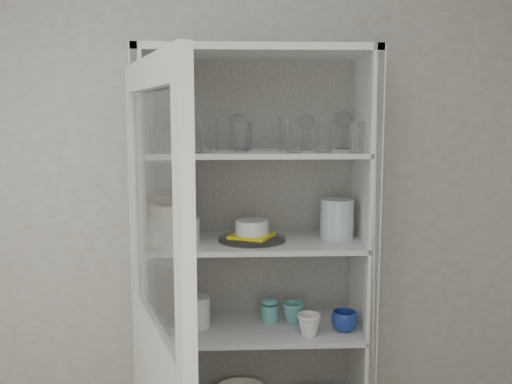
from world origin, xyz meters
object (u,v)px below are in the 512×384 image
(measuring_cups, at_px, (176,327))
(goblet_1, at_px, (237,130))
(goblet_3, at_px, (344,128))
(mug_teal, at_px, (293,313))
(mug_blue, at_px, (344,321))
(white_ramekin, at_px, (252,227))
(goblet_2, at_px, (306,130))
(cream_bowl, at_px, (172,211))
(glass_platter, at_px, (252,239))
(plate_stack_back, at_px, (167,225))
(yellow_trivet, at_px, (252,236))
(mug_white, at_px, (309,325))
(goblet_0, at_px, (164,130))
(pantry_cabinet, at_px, (255,304))
(teal_jar, at_px, (270,312))
(white_canister, at_px, (197,312))
(plate_stack_front, at_px, (173,231))
(terracotta_bowl, at_px, (172,198))
(grey_bowl_stack, at_px, (337,219))

(measuring_cups, bearing_deg, goblet_1, 28.23)
(goblet_1, xyz_separation_m, goblet_3, (0.49, 0.03, 0.01))
(mug_teal, bearing_deg, mug_blue, -3.73)
(white_ramekin, bearing_deg, goblet_2, 19.58)
(cream_bowl, height_order, mug_teal, cream_bowl)
(mug_blue, bearing_deg, goblet_3, 107.35)
(glass_platter, relative_size, mug_teal, 2.93)
(plate_stack_back, height_order, cream_bowl, cream_bowl)
(yellow_trivet, distance_m, mug_white, 0.46)
(goblet_0, height_order, goblet_1, goblet_1)
(pantry_cabinet, relative_size, yellow_trivet, 12.42)
(goblet_1, relative_size, teal_jar, 1.83)
(plate_stack_back, height_order, mug_white, plate_stack_back)
(mug_white, height_order, white_canister, white_canister)
(goblet_1, height_order, measuring_cups, goblet_1)
(plate_stack_front, distance_m, white_ramekin, 0.35)
(terracotta_bowl, xyz_separation_m, yellow_trivet, (0.35, 0.03, -0.18))
(goblet_1, distance_m, goblet_3, 0.49)
(white_canister, bearing_deg, plate_stack_front, -152.31)
(yellow_trivet, bearing_deg, white_canister, 175.49)
(teal_jar, distance_m, measuring_cups, 0.44)
(terracotta_bowl, bearing_deg, mug_blue, -2.47)
(grey_bowl_stack, bearing_deg, measuring_cups, -174.04)
(goblet_2, xyz_separation_m, measuring_cups, (-0.59, -0.13, -0.87))
(teal_jar, bearing_deg, white_canister, -172.45)
(plate_stack_front, bearing_deg, grey_bowl_stack, 4.97)
(yellow_trivet, height_order, teal_jar, yellow_trivet)
(terracotta_bowl, distance_m, glass_platter, 0.40)
(goblet_1, bearing_deg, grey_bowl_stack, -9.37)
(goblet_2, distance_m, mug_teal, 0.84)
(goblet_1, distance_m, yellow_trivet, 0.48)
(terracotta_bowl, distance_m, measuring_cups, 0.58)
(white_ramekin, height_order, mug_white, white_ramekin)
(goblet_1, bearing_deg, yellow_trivet, -59.91)
(plate_stack_back, bearing_deg, mug_teal, -11.70)
(terracotta_bowl, relative_size, yellow_trivet, 1.19)
(yellow_trivet, xyz_separation_m, mug_blue, (0.41, -0.06, -0.38))
(plate_stack_back, height_order, grey_bowl_stack, grey_bowl_stack)
(pantry_cabinet, distance_m, mug_white, 0.30)
(plate_stack_back, xyz_separation_m, mug_white, (0.64, -0.27, -0.39))
(plate_stack_front, height_order, glass_platter, plate_stack_front)
(goblet_3, height_order, plate_stack_back, goblet_3)
(grey_bowl_stack, distance_m, mug_teal, 0.48)
(glass_platter, xyz_separation_m, mug_teal, (0.19, 0.04, -0.36))
(plate_stack_front, bearing_deg, teal_jar, 12.49)
(pantry_cabinet, height_order, plate_stack_back, pantry_cabinet)
(goblet_2, xyz_separation_m, mug_white, (-0.00, -0.20, -0.84))
(white_canister, bearing_deg, plate_stack_back, 134.36)
(white_ramekin, xyz_separation_m, measuring_cups, (-0.34, -0.04, -0.44))
(plate_stack_back, bearing_deg, white_ramekin, -22.92)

